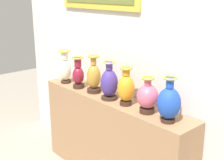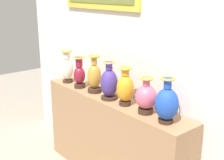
{
  "view_description": "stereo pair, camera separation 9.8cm",
  "coord_description": "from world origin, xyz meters",
  "px_view_note": "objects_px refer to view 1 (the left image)",
  "views": [
    {
      "loc": [
        2.09,
        -1.87,
        1.93
      ],
      "look_at": [
        0.0,
        0.0,
        1.1
      ],
      "focal_mm": 48.81,
      "sensor_mm": 36.0,
      "label": 1
    },
    {
      "loc": [
        2.15,
        -1.79,
        1.93
      ],
      "look_at": [
        0.0,
        0.0,
        1.1
      ],
      "focal_mm": 48.81,
      "sensor_mm": 36.0,
      "label": 2
    }
  ],
  "objects_px": {
    "vase_amber": "(126,88)",
    "vase_rose": "(147,97)",
    "vase_burgundy": "(78,74)",
    "vase_ochre": "(94,77)",
    "vase_indigo": "(109,83)",
    "vase_sapphire": "(169,103)",
    "vase_ivory": "(65,68)"
  },
  "relations": [
    {
      "from": "vase_amber",
      "to": "vase_rose",
      "type": "bearing_deg",
      "value": 1.53
    },
    {
      "from": "vase_burgundy",
      "to": "vase_ochre",
      "type": "distance_m",
      "value": 0.23
    },
    {
      "from": "vase_indigo",
      "to": "vase_rose",
      "type": "height_order",
      "value": "vase_indigo"
    },
    {
      "from": "vase_rose",
      "to": "vase_sapphire",
      "type": "bearing_deg",
      "value": -3.82
    },
    {
      "from": "vase_ochre",
      "to": "vase_sapphire",
      "type": "bearing_deg",
      "value": -0.8
    },
    {
      "from": "vase_ivory",
      "to": "vase_amber",
      "type": "xyz_separation_m",
      "value": [
        0.95,
        0.02,
        -0.0
      ]
    },
    {
      "from": "vase_rose",
      "to": "vase_sapphire",
      "type": "height_order",
      "value": "vase_sapphire"
    },
    {
      "from": "vase_ivory",
      "to": "vase_amber",
      "type": "distance_m",
      "value": 0.95
    },
    {
      "from": "vase_ivory",
      "to": "vase_indigo",
      "type": "xyz_separation_m",
      "value": [
        0.73,
        0.01,
        -0.01
      ]
    },
    {
      "from": "vase_ivory",
      "to": "vase_rose",
      "type": "height_order",
      "value": "vase_ivory"
    },
    {
      "from": "vase_burgundy",
      "to": "vase_rose",
      "type": "relative_size",
      "value": 1.05
    },
    {
      "from": "vase_burgundy",
      "to": "vase_ochre",
      "type": "relative_size",
      "value": 0.87
    },
    {
      "from": "vase_ochre",
      "to": "vase_rose",
      "type": "distance_m",
      "value": 0.73
    },
    {
      "from": "vase_rose",
      "to": "vase_indigo",
      "type": "bearing_deg",
      "value": -178.09
    },
    {
      "from": "vase_indigo",
      "to": "vase_amber",
      "type": "distance_m",
      "value": 0.22
    },
    {
      "from": "vase_rose",
      "to": "vase_burgundy",
      "type": "bearing_deg",
      "value": -177.96
    },
    {
      "from": "vase_burgundy",
      "to": "vase_rose",
      "type": "xyz_separation_m",
      "value": [
        0.95,
        0.03,
        -0.0
      ]
    },
    {
      "from": "vase_amber",
      "to": "vase_rose",
      "type": "distance_m",
      "value": 0.25
    },
    {
      "from": "vase_amber",
      "to": "vase_ochre",
      "type": "bearing_deg",
      "value": 179.47
    },
    {
      "from": "vase_ivory",
      "to": "vase_burgundy",
      "type": "relative_size",
      "value": 1.1
    },
    {
      "from": "vase_burgundy",
      "to": "vase_ochre",
      "type": "xyz_separation_m",
      "value": [
        0.23,
        0.03,
        0.02
      ]
    },
    {
      "from": "vase_indigo",
      "to": "vase_rose",
      "type": "bearing_deg",
      "value": 1.91
    },
    {
      "from": "vase_burgundy",
      "to": "vase_rose",
      "type": "distance_m",
      "value": 0.95
    },
    {
      "from": "vase_indigo",
      "to": "vase_amber",
      "type": "xyz_separation_m",
      "value": [
        0.22,
        0.01,
        0.01
      ]
    },
    {
      "from": "vase_rose",
      "to": "vase_ivory",
      "type": "bearing_deg",
      "value": -178.56
    },
    {
      "from": "vase_ivory",
      "to": "vase_burgundy",
      "type": "distance_m",
      "value": 0.25
    },
    {
      "from": "vase_burgundy",
      "to": "vase_ochre",
      "type": "height_order",
      "value": "vase_ochre"
    },
    {
      "from": "vase_indigo",
      "to": "vase_sapphire",
      "type": "bearing_deg",
      "value": -0.01
    },
    {
      "from": "vase_ochre",
      "to": "vase_indigo",
      "type": "bearing_deg",
      "value": -3.03
    },
    {
      "from": "vase_indigo",
      "to": "vase_amber",
      "type": "height_order",
      "value": "vase_indigo"
    },
    {
      "from": "vase_indigo",
      "to": "vase_amber",
      "type": "bearing_deg",
      "value": 2.35
    },
    {
      "from": "vase_ochre",
      "to": "vase_amber",
      "type": "bearing_deg",
      "value": -0.53
    }
  ]
}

